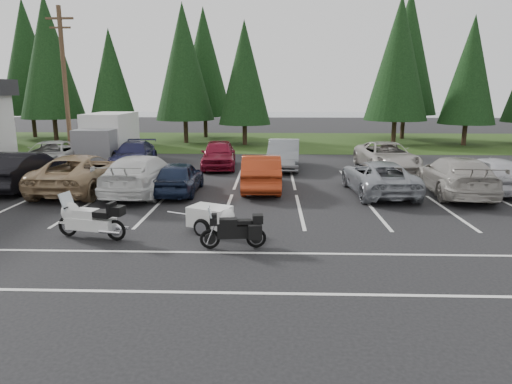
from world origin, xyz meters
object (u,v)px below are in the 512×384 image
(car_near_1, at_px, (24,170))
(car_far_4, at_px, (387,156))
(car_far_3, at_px, (284,154))
(car_near_7, at_px, (456,176))
(car_far_1, at_px, (134,155))
(car_near_4, at_px, (179,177))
(car_far_2, at_px, (219,154))
(car_near_8, at_px, (491,173))
(touring_motorcycle, at_px, (90,216))
(car_near_2, at_px, (82,173))
(utility_pole, at_px, (65,83))
(car_near_3, at_px, (142,174))
(car_far_0, at_px, (51,155))
(cargo_trailer, at_px, (210,219))
(box_truck, at_px, (106,138))
(adventure_motorcycle, at_px, (233,227))
(car_near_5, at_px, (261,172))
(car_near_6, at_px, (378,177))

(car_near_1, bearing_deg, car_far_4, -161.31)
(car_near_1, xyz_separation_m, car_far_3, (11.66, 5.70, -0.03))
(car_near_7, height_order, car_far_1, car_near_7)
(car_near_4, bearing_deg, car_far_2, -97.70)
(car_near_4, height_order, car_near_8, car_near_8)
(car_far_3, bearing_deg, touring_motorcycle, -111.95)
(car_far_1, height_order, touring_motorcycle, car_far_1)
(car_near_8, bearing_deg, car_near_4, 0.94)
(car_near_1, xyz_separation_m, car_near_2, (2.78, -0.43, -0.02))
(utility_pole, height_order, car_near_3, utility_pole)
(car_far_0, bearing_deg, car_far_4, -4.39)
(car_near_7, relative_size, touring_motorcycle, 2.23)
(touring_motorcycle, xyz_separation_m, cargo_trailer, (3.41, 0.77, -0.28))
(box_truck, xyz_separation_m, adventure_motorcycle, (9.10, -15.63, -0.83))
(car_near_7, bearing_deg, car_far_0, -11.54)
(car_near_8, bearing_deg, cargo_trailer, 25.79)
(car_near_1, distance_m, car_far_3, 12.98)
(car_near_5, bearing_deg, car_near_8, 178.93)
(car_near_3, bearing_deg, car_far_1, -67.28)
(car_near_2, xyz_separation_m, car_near_7, (15.91, -0.16, -0.00))
(utility_pole, distance_m, car_far_4, 18.98)
(car_near_4, xyz_separation_m, car_far_0, (-8.30, 5.86, 0.07))
(car_far_4, bearing_deg, box_truck, 167.00)
(car_near_2, height_order, car_far_0, car_near_2)
(box_truck, bearing_deg, touring_motorcycle, -71.98)
(car_near_2, bearing_deg, car_near_3, 174.46)
(touring_motorcycle, bearing_deg, car_far_1, 114.03)
(box_truck, relative_size, cargo_trailer, 3.16)
(car_near_3, distance_m, car_near_8, 14.99)
(car_near_6, bearing_deg, car_far_4, -110.11)
(car_near_1, xyz_separation_m, car_near_4, (7.06, -0.76, -0.14))
(cargo_trailer, bearing_deg, car_near_5, 101.46)
(car_far_0, relative_size, touring_motorcycle, 2.21)
(car_near_2, height_order, car_far_4, car_near_2)
(car_near_7, relative_size, car_far_4, 1.01)
(car_far_0, xyz_separation_m, car_far_4, (18.50, 0.23, 0.00))
(car_far_1, bearing_deg, car_near_4, -63.44)
(box_truck, distance_m, car_far_4, 16.67)
(car_near_2, height_order, car_near_5, car_near_2)
(car_near_4, bearing_deg, car_far_1, -59.33)
(car_far_3, height_order, adventure_motorcycle, car_far_3)
(utility_pole, xyz_separation_m, car_near_5, (11.71, -7.38, -3.92))
(car_near_3, height_order, car_far_3, car_near_3)
(car_near_5, height_order, car_near_7, car_near_7)
(car_near_4, height_order, car_far_1, car_far_1)
(car_near_1, relative_size, adventure_motorcycle, 2.49)
(car_near_1, bearing_deg, car_near_6, 179.47)
(car_near_8, height_order, car_far_3, car_far_3)
(car_near_4, relative_size, adventure_motorcycle, 2.01)
(utility_pole, relative_size, car_near_2, 1.55)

